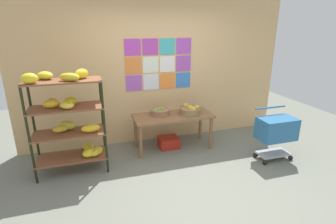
{
  "coord_description": "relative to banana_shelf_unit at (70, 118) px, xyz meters",
  "views": [
    {
      "loc": [
        -1.24,
        -3.01,
        2.19
      ],
      "look_at": [
        -0.03,
        0.9,
        0.81
      ],
      "focal_mm": 27.99,
      "sensor_mm": 36.0,
      "label": 1
    }
  ],
  "objects": [
    {
      "name": "back_wall_with_art",
      "position": [
        1.56,
        0.82,
        0.49
      ],
      "size": [
        5.1,
        0.07,
        2.72
      ],
      "color": "#DCAE73",
      "rests_on": "ground"
    },
    {
      "name": "shopping_cart",
      "position": [
        3.22,
        -0.61,
        -0.35
      ],
      "size": [
        0.61,
        0.41,
        0.87
      ],
      "rotation": [
        0.0,
        0.0,
        -0.1
      ],
      "color": "black",
      "rests_on": "ground"
    },
    {
      "name": "fruit_basket_centre",
      "position": [
        2.02,
        0.26,
        -0.15
      ],
      "size": [
        0.39,
        0.39,
        0.18
      ],
      "color": "olive",
      "rests_on": "display_table"
    },
    {
      "name": "banana_shelf_unit",
      "position": [
        0.0,
        0.0,
        0.0
      ],
      "size": [
        1.05,
        0.53,
        1.59
      ],
      "color": "black",
      "rests_on": "ground"
    },
    {
      "name": "produce_crate_under_table",
      "position": [
        1.64,
        0.35,
        -0.77
      ],
      "size": [
        0.36,
        0.31,
        0.19
      ],
      "primitive_type": "cube",
      "color": "#B02418",
      "rests_on": "ground"
    },
    {
      "name": "display_table",
      "position": [
        1.71,
        0.31,
        -0.31
      ],
      "size": [
        1.42,
        0.59,
        0.64
      ],
      "color": "brown",
      "rests_on": "ground"
    },
    {
      "name": "fruit_basket_back_left",
      "position": [
        1.49,
        0.4,
        -0.16
      ],
      "size": [
        0.35,
        0.35,
        0.13
      ],
      "color": "#9F6C4F",
      "rests_on": "display_table"
    },
    {
      "name": "ground",
      "position": [
        1.56,
        -0.9,
        -0.87
      ],
      "size": [
        9.38,
        9.38,
        0.0
      ],
      "primitive_type": "plane",
      "color": "slate"
    }
  ]
}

